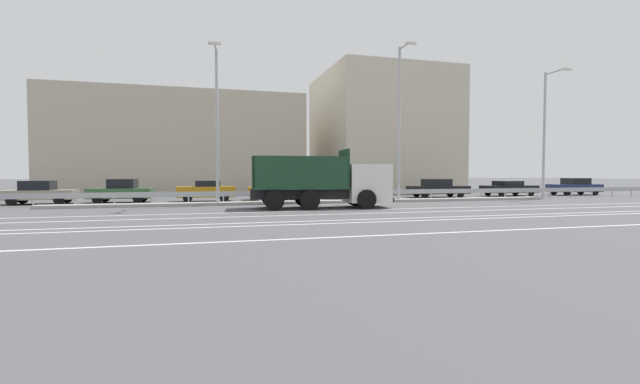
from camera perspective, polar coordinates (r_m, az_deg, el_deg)
ground_plane at (r=25.71m, az=1.78°, el=-1.76°), size 320.00×320.00×0.00m
lane_strip_0 at (r=21.88m, az=1.25°, el=-2.48°), size 59.45×0.16×0.01m
lane_strip_1 at (r=19.95m, az=2.95°, el=-2.96°), size 59.45×0.16×0.01m
lane_strip_2 at (r=17.62m, az=5.52°, el=-3.67°), size 59.45×0.16×0.01m
lane_strip_3 at (r=16.72m, az=6.74°, el=-4.01°), size 59.45×0.16×0.01m
lane_strip_4 at (r=13.63m, az=12.25°, el=-5.50°), size 59.45×0.16×0.01m
median_island at (r=27.42m, az=0.66°, el=-1.31°), size 32.70×1.10×0.18m
median_guardrail at (r=28.65m, az=-0.07°, el=-0.19°), size 59.45×0.09×0.78m
dump_truck at (r=23.74m, az=2.39°, el=0.88°), size 7.82×3.22×3.22m
median_road_sign at (r=26.51m, az=-8.04°, el=0.81°), size 0.73×0.16×2.17m
street_lamp_1 at (r=26.16m, az=-13.59°, el=9.38°), size 0.71×2.21×9.18m
street_lamp_2 at (r=29.40m, az=10.61°, el=9.68°), size 0.70×1.81×10.33m
street_lamp_3 at (r=36.17m, az=27.89°, el=7.39°), size 0.71×2.19×9.41m
parked_car_1 at (r=31.64m, az=-33.29°, el=-0.06°), size 4.05×2.04×1.46m
parked_car_2 at (r=30.70m, az=-24.95°, el=0.12°), size 3.93×2.16×1.55m
parked_car_3 at (r=30.26m, az=-14.95°, el=0.18°), size 3.87×1.87×1.42m
parked_car_4 at (r=31.28m, az=-5.28°, el=0.29°), size 4.90×2.13×1.40m
parked_car_5 at (r=32.31m, az=5.26°, el=0.41°), size 4.69×1.93×1.51m
parked_car_6 at (r=35.71m, az=15.42°, el=0.50°), size 4.95×2.12×1.47m
parked_car_7 at (r=39.85m, az=23.87°, el=0.49°), size 4.68×2.04×1.29m
parked_car_8 at (r=44.35m, az=30.82°, el=0.63°), size 4.64×2.10×1.52m
background_building_0 at (r=45.28m, az=-17.94°, el=5.86°), size 22.71×12.45×9.38m
background_building_1 at (r=47.99m, az=8.14°, el=7.74°), size 12.87×13.66×12.70m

